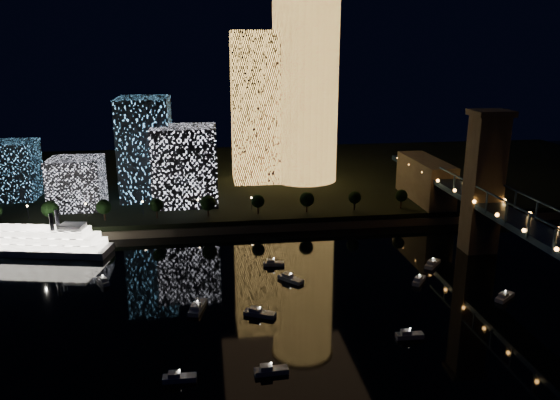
% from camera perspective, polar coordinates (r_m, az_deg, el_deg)
% --- Properties ---
extents(ground, '(520.00, 520.00, 0.00)m').
position_cam_1_polar(ground, '(143.96, 5.34, -13.68)').
color(ground, black).
rests_on(ground, ground).
extents(far_bank, '(420.00, 160.00, 5.00)m').
position_cam_1_polar(far_bank, '(291.40, -1.73, 2.32)').
color(far_bank, black).
rests_on(far_bank, ground).
extents(seawall, '(420.00, 6.00, 3.00)m').
position_cam_1_polar(seawall, '(217.24, 0.49, -2.72)').
color(seawall, '#6B5E4C').
rests_on(seawall, ground).
extents(tower_cylindrical, '(34.00, 34.00, 89.88)m').
position_cam_1_polar(tower_cylindrical, '(270.68, 2.66, 11.48)').
color(tower_cylindrical, '#E7A64A').
rests_on(tower_cylindrical, far_bank).
extents(tower_rectangular, '(22.78, 22.78, 72.47)m').
position_cam_1_polar(tower_rectangular, '(270.51, -2.60, 9.59)').
color(tower_rectangular, '#E7A64A').
rests_on(tower_rectangular, far_bank).
extents(midrise_blocks, '(97.28, 39.90, 44.04)m').
position_cam_1_polar(midrise_blocks, '(246.16, -15.33, 4.01)').
color(midrise_blocks, white).
rests_on(midrise_blocks, far_bank).
extents(riverboat, '(53.58, 21.21, 15.83)m').
position_cam_1_polar(riverboat, '(211.41, -24.32, -4.00)').
color(riverboat, silver).
rests_on(riverboat, ground).
extents(motorboats, '(123.52, 64.27, 2.78)m').
position_cam_1_polar(motorboats, '(157.97, 2.91, -10.46)').
color(motorboats, silver).
rests_on(motorboats, ground).
extents(esplanade_trees, '(165.31, 6.45, 8.72)m').
position_cam_1_polar(esplanade_trees, '(218.28, -8.86, -0.36)').
color(esplanade_trees, black).
rests_on(esplanade_trees, far_bank).
extents(street_lamps, '(132.70, 0.70, 5.65)m').
position_cam_1_polar(street_lamps, '(224.42, -8.58, -0.28)').
color(street_lamps, black).
rests_on(street_lamps, far_bank).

